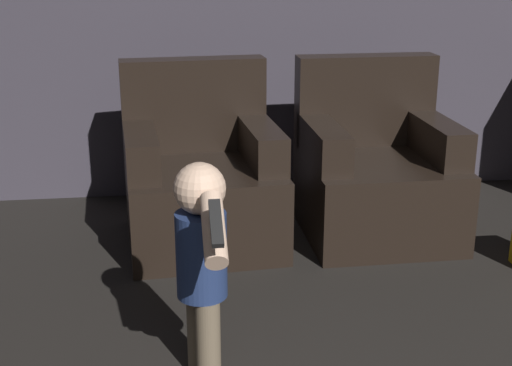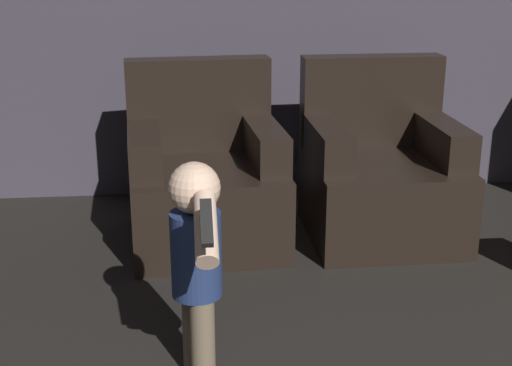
{
  "view_description": "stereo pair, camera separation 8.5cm",
  "coord_description": "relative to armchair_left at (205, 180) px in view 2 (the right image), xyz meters",
  "views": [
    {
      "loc": [
        -0.33,
        0.12,
        1.5
      ],
      "look_at": [
        0.04,
        3.03,
        0.53
      ],
      "focal_mm": 50.0,
      "sensor_mm": 36.0,
      "label": 1
    },
    {
      "loc": [
        -0.25,
        0.11,
        1.5
      ],
      "look_at": [
        0.04,
        3.03,
        0.53
      ],
      "focal_mm": 50.0,
      "sensor_mm": 36.0,
      "label": 2
    }
  ],
  "objects": [
    {
      "name": "armchair_right",
      "position": [
        0.95,
        0.0,
        0.0
      ],
      "size": [
        0.79,
        0.8,
        0.94
      ],
      "rotation": [
        0.0,
        0.0,
        0.02
      ],
      "color": "black",
      "rests_on": "ground_plane"
    },
    {
      "name": "armchair_left",
      "position": [
        0.0,
        0.0,
        0.0
      ],
      "size": [
        0.84,
        0.85,
        0.94
      ],
      "rotation": [
        0.0,
        0.0,
        0.08
      ],
      "color": "black",
      "rests_on": "ground_plane"
    },
    {
      "name": "person_toddler",
      "position": [
        -0.07,
        -1.31,
        0.15
      ],
      "size": [
        0.18,
        0.56,
        0.82
      ],
      "rotation": [
        0.0,
        0.0,
        1.85
      ],
      "color": "brown",
      "rests_on": "ground_plane"
    }
  ]
}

